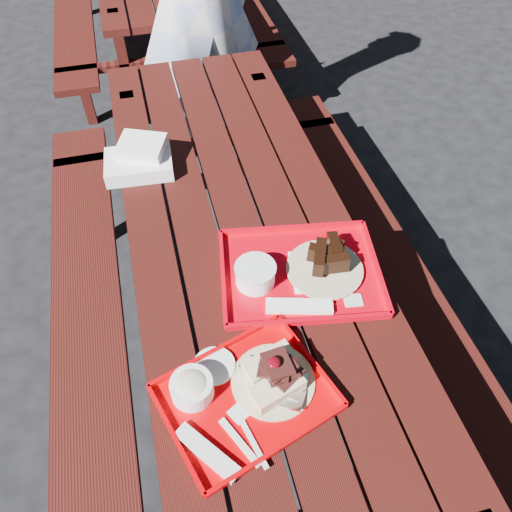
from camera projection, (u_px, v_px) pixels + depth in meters
name	position (u px, v px, depth m)	size (l,w,h in m)	color
ground	(247.00, 353.00, 2.20)	(60.00, 60.00, 0.00)	black
picnic_table_near	(245.00, 273.00, 1.77)	(1.41, 2.40, 0.75)	#3A120B
near_tray	(242.00, 388.00, 1.25)	(0.48, 0.42, 0.13)	#CD0005
far_tray	(298.00, 273.00, 1.50)	(0.53, 0.45, 0.08)	#CB0010
white_cloth	(140.00, 159.00, 1.83)	(0.25, 0.22, 0.10)	white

